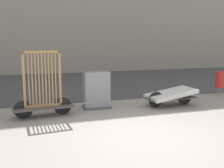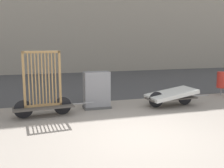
% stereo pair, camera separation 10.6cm
% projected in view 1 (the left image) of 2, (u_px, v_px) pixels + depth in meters
% --- Properties ---
extents(ground_plane, '(60.00, 60.00, 0.00)m').
position_uv_depth(ground_plane, '(144.00, 137.00, 6.25)').
color(ground_plane, gray).
extents(road_strip, '(56.00, 9.63, 0.01)m').
position_uv_depth(road_strip, '(77.00, 83.00, 14.49)').
color(road_strip, '#424244').
rests_on(road_strip, ground_plane).
extents(bike_cart_with_bedframe, '(2.51, 0.81, 1.98)m').
position_uv_depth(bike_cart_with_bedframe, '(43.00, 95.00, 7.86)').
color(bike_cart_with_bedframe, '#4C4742').
rests_on(bike_cart_with_bedframe, ground_plane).
extents(bike_cart_with_mattress, '(2.49, 1.02, 0.62)m').
position_uv_depth(bike_cart_with_mattress, '(171.00, 95.00, 9.22)').
color(bike_cart_with_mattress, '#4C4742').
rests_on(bike_cart_with_mattress, ground_plane).
extents(utility_cabinet, '(0.92, 0.49, 1.25)m').
position_uv_depth(utility_cabinet, '(97.00, 91.00, 8.87)').
color(utility_cabinet, '#4C4C4C').
rests_on(utility_cabinet, ground_plane).
extents(trash_bin, '(0.40, 0.40, 1.00)m').
position_uv_depth(trash_bin, '(220.00, 80.00, 11.11)').
color(trash_bin, gray).
rests_on(trash_bin, ground_plane).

